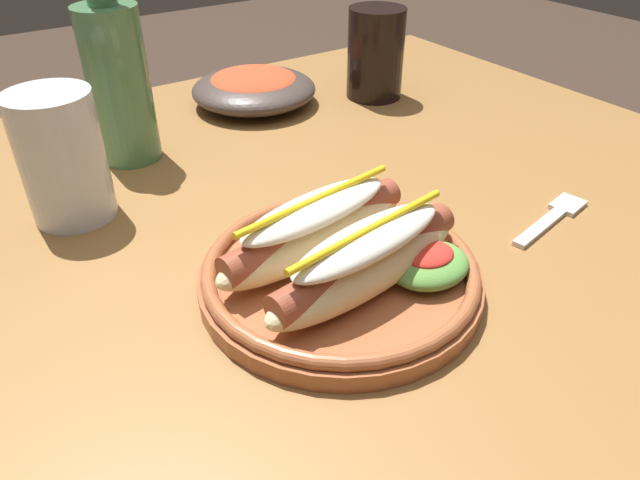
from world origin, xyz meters
name	(u,v)px	position (x,y,z in m)	size (l,w,h in m)	color
dining_table	(308,324)	(0.00, 0.00, 0.64)	(1.10, 0.97, 0.74)	olive
hot_dog_plate	(344,260)	(-0.01, -0.07, 0.77)	(0.24, 0.24, 0.08)	#9E5633
fork	(554,216)	(0.23, -0.10, 0.74)	(0.12, 0.04, 0.00)	silver
soda_cup	(376,54)	(0.29, 0.26, 0.80)	(0.08, 0.08, 0.12)	black
water_cup	(62,157)	(-0.17, 0.17, 0.80)	(0.08, 0.08, 0.13)	silver
glass_bottle	(118,79)	(-0.07, 0.27, 0.83)	(0.07, 0.07, 0.24)	#4C7F51
side_bowl	(254,88)	(0.13, 0.33, 0.76)	(0.17, 0.17, 0.05)	#423833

